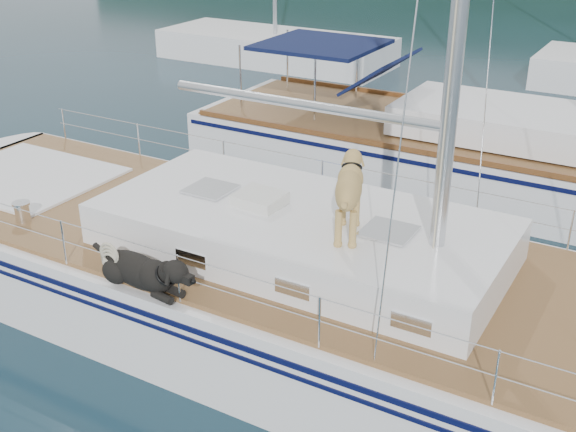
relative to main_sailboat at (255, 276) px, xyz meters
The scene contains 4 objects.
ground 0.68m from the main_sailboat, behind, with size 120.00×120.00×0.00m, color black.
main_sailboat is the anchor object (origin of this frame).
neighbor_sailboat 6.42m from the main_sailboat, 81.41° to the left, with size 11.00×3.50×13.30m.
bg_boat_west 16.18m from the main_sailboat, 120.03° to the left, with size 8.00×3.00×11.65m.
Camera 1 is at (4.83, -7.27, 5.59)m, focal length 45.00 mm.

